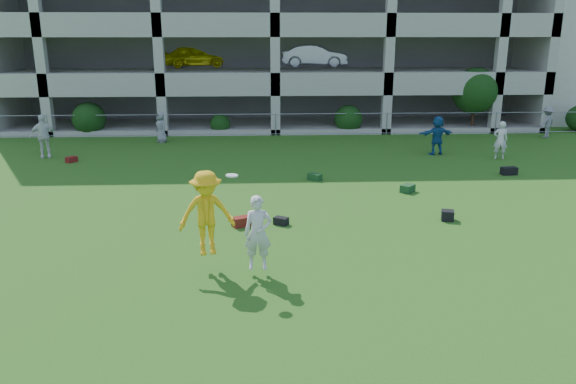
{
  "coord_description": "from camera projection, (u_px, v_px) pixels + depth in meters",
  "views": [
    {
      "loc": [
        -0.75,
        -10.83,
        5.36
      ],
      "look_at": [
        -0.1,
        3.0,
        1.4
      ],
      "focal_mm": 35.0,
      "sensor_mm": 36.0,
      "label": 1
    }
  ],
  "objects": [
    {
      "name": "parking_garage",
      "position": [
        272.0,
        22.0,
        36.85
      ],
      "size": [
        30.0,
        14.0,
        12.0
      ],
      "color": "#9E998C",
      "rests_on": "ground"
    },
    {
      "name": "bag_green_c",
      "position": [
        408.0,
        188.0,
        19.46
      ],
      "size": [
        0.6,
        0.6,
        0.26
      ],
      "primitive_type": "cube",
      "rotation": [
        0.0,
        0.0,
        0.83
      ],
      "color": "#153C1D",
      "rests_on": "ground"
    },
    {
      "name": "shrub_row",
      "position": [
        359.0,
        105.0,
        30.62
      ],
      "size": [
        34.38,
        2.52,
        3.5
      ],
      "color": "#163D11",
      "rests_on": "ground"
    },
    {
      "name": "crate_d",
      "position": [
        448.0,
        215.0,
        16.53
      ],
      "size": [
        0.43,
        0.43,
        0.3
      ],
      "primitive_type": "cube",
      "rotation": [
        0.0,
        0.0,
        -0.26
      ],
      "color": "black",
      "rests_on": "ground"
    },
    {
      "name": "ground",
      "position": [
        299.0,
        294.0,
        11.9
      ],
      "size": [
        100.0,
        100.0,
        0.0
      ],
      "primitive_type": "plane",
      "color": "#235114",
      "rests_on": "ground"
    },
    {
      "name": "bystander_c",
      "position": [
        161.0,
        127.0,
        28.07
      ],
      "size": [
        0.85,
        0.89,
        1.54
      ],
      "primitive_type": "imported",
      "rotation": [
        0.0,
        0.0,
        -0.91
      ],
      "color": "gray",
      "rests_on": "ground"
    },
    {
      "name": "fence",
      "position": [
        276.0,
        124.0,
        29.98
      ],
      "size": [
        36.06,
        0.06,
        1.2
      ],
      "color": "gray",
      "rests_on": "ground"
    },
    {
      "name": "bystander_f",
      "position": [
        547.0,
        122.0,
        29.37
      ],
      "size": [
        1.2,
        1.07,
        1.61
      ],
      "primitive_type": "imported",
      "rotation": [
        0.0,
        0.0,
        3.72
      ],
      "color": "gray",
      "rests_on": "ground"
    },
    {
      "name": "bystander_e",
      "position": [
        500.0,
        140.0,
        24.37
      ],
      "size": [
        0.68,
        0.52,
        1.66
      ],
      "primitive_type": "imported",
      "rotation": [
        0.0,
        0.0,
        2.92
      ],
      "color": "silver",
      "rests_on": "ground"
    },
    {
      "name": "frisbee_contest",
      "position": [
        216.0,
        217.0,
        12.7
      ],
      "size": [
        2.18,
        1.04,
        2.22
      ],
      "color": "#EFB115",
      "rests_on": "ground"
    },
    {
      "name": "bystander_b",
      "position": [
        43.0,
        136.0,
        24.63
      ],
      "size": [
        1.21,
        0.81,
        1.9
      ],
      "primitive_type": "imported",
      "rotation": [
        0.0,
        0.0,
        0.34
      ],
      "color": "silver",
      "rests_on": "ground"
    },
    {
      "name": "bag_red_f",
      "position": [
        72.0,
        159.0,
        23.92
      ],
      "size": [
        0.49,
        0.53,
        0.24
      ],
      "primitive_type": "cube",
      "rotation": [
        0.0,
        0.0,
        0.94
      ],
      "color": "#59170F",
      "rests_on": "ground"
    },
    {
      "name": "bag_red_a",
      "position": [
        242.0,
        222.0,
        16.02
      ],
      "size": [
        0.63,
        0.52,
        0.28
      ],
      "primitive_type": "cube",
      "rotation": [
        0.0,
        0.0,
        0.48
      ],
      "color": "#540F0E",
      "rests_on": "ground"
    },
    {
      "name": "bystander_d",
      "position": [
        437.0,
        135.0,
        25.24
      ],
      "size": [
        1.7,
        0.83,
        1.75
      ],
      "primitive_type": "imported",
      "rotation": [
        0.0,
        0.0,
        3.34
      ],
      "color": "navy",
      "rests_on": "ground"
    },
    {
      "name": "bag_green_g",
      "position": [
        315.0,
        177.0,
        21.01
      ],
      "size": [
        0.57,
        0.55,
        0.25
      ],
      "primitive_type": "cube",
      "rotation": [
        0.0,
        0.0,
        -0.72
      ],
      "color": "#143816",
      "rests_on": "ground"
    },
    {
      "name": "bag_black_e",
      "position": [
        509.0,
        171.0,
        21.81
      ],
      "size": [
        0.63,
        0.37,
        0.3
      ],
      "primitive_type": "cube",
      "rotation": [
        0.0,
        0.0,
        0.11
      ],
      "color": "black",
      "rests_on": "ground"
    },
    {
      "name": "bag_black_b",
      "position": [
        281.0,
        221.0,
        16.17
      ],
      "size": [
        0.47,
        0.42,
        0.22
      ],
      "primitive_type": "cube",
      "rotation": [
        0.0,
        0.0,
        -0.55
      ],
      "color": "black",
      "rests_on": "ground"
    }
  ]
}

